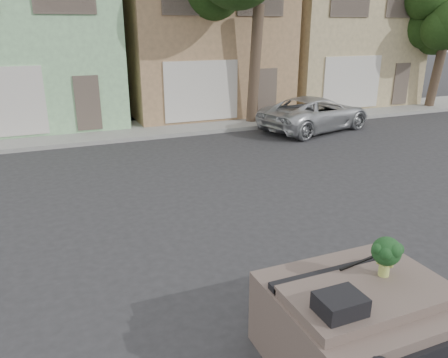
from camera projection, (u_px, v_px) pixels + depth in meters
ground_plane at (247, 252)px, 8.00m from camera, size 120.00×120.00×0.00m
sidewalk at (131, 130)px, 17.12m from camera, size 40.00×3.00×0.15m
townhouse_mint at (22, 31)px, 18.10m from camera, size 7.20×8.20×7.55m
townhouse_tan at (193, 30)px, 20.85m from camera, size 7.20×8.20×7.55m
townhouse_beige at (324, 30)px, 23.59m from camera, size 7.20×8.20×7.55m
silver_pickup at (314, 130)px, 17.52m from camera, size 5.23×3.38×1.34m
tree_near at (256, 18)px, 16.97m from camera, size 4.40×4.00×8.50m
tree_far at (441, 47)px, 21.04m from camera, size 3.20×3.00×6.00m
car_dashboard at (357, 324)px, 5.21m from camera, size 2.00×1.80×1.12m
instrument_hump at (340, 304)px, 4.47m from camera, size 0.48×0.38×0.20m
wiper_arm at (360, 262)px, 5.45m from camera, size 0.69×0.15×0.02m
broccoli at (386, 256)px, 5.10m from camera, size 0.42×0.42×0.50m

